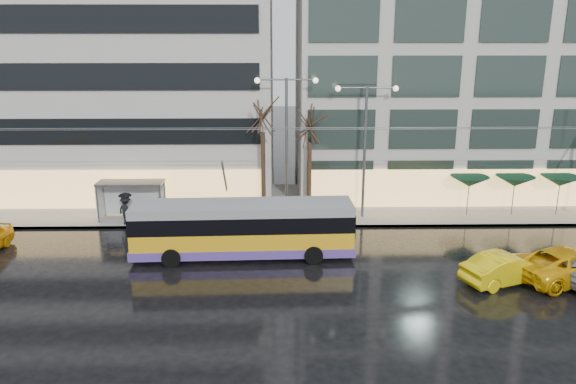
{
  "coord_description": "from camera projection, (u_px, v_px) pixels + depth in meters",
  "views": [
    {
      "loc": [
        1.53,
        -24.32,
        11.82
      ],
      "look_at": [
        2.0,
        5.0,
        3.49
      ],
      "focal_mm": 35.0,
      "sensor_mm": 36.0,
      "label": 1
    }
  ],
  "objects": [
    {
      "name": "ground",
      "position": [
        248.0,
        292.0,
        26.6
      ],
      "size": [
        140.0,
        140.0,
        0.0
      ],
      "primitive_type": "plane",
      "color": "black",
      "rests_on": "ground"
    },
    {
      "name": "sidewalk",
      "position": [
        286.0,
        204.0,
        40.07
      ],
      "size": [
        80.0,
        10.0,
        0.15
      ],
      "primitive_type": "cube",
      "color": "gray",
      "rests_on": "ground"
    },
    {
      "name": "kerb",
      "position": [
        287.0,
        227.0,
        35.31
      ],
      "size": [
        80.0,
        0.1,
        0.15
      ],
      "primitive_type": "cube",
      "color": "slate",
      "rests_on": "ground"
    },
    {
      "name": "building_left",
      "position": [
        42.0,
        42.0,
        41.57
      ],
      "size": [
        34.0,
        14.0,
        22.0
      ],
      "primitive_type": "cube",
      "color": "beige",
      "rests_on": "sidewalk"
    },
    {
      "name": "building_right",
      "position": [
        513.0,
        21.0,
        41.71
      ],
      "size": [
        32.0,
        14.0,
        25.0
      ],
      "primitive_type": "cube",
      "color": "beige",
      "rests_on": "sidewalk"
    },
    {
      "name": "trolleybus",
      "position": [
        243.0,
        231.0,
        30.38
      ],
      "size": [
        12.0,
        4.77,
        5.52
      ],
      "color": "gold",
      "rests_on": "ground"
    },
    {
      "name": "catenary",
      "position": [
        270.0,
        166.0,
        33.08
      ],
      "size": [
        42.24,
        5.12,
        7.0
      ],
      "color": "#595B60",
      "rests_on": "ground"
    },
    {
      "name": "bus_shelter",
      "position": [
        126.0,
        191.0,
        36.21
      ],
      "size": [
        4.2,
        1.6,
        2.51
      ],
      "color": "#595B60",
      "rests_on": "sidewalk"
    },
    {
      "name": "street_lamp_near",
      "position": [
        286.0,
        129.0,
        35.38
      ],
      "size": [
        3.96,
        0.36,
        9.03
      ],
      "color": "#595B60",
      "rests_on": "sidewalk"
    },
    {
      "name": "street_lamp_far",
      "position": [
        365.0,
        133.0,
        35.53
      ],
      "size": [
        3.96,
        0.36,
        8.53
      ],
      "color": "#595B60",
      "rests_on": "sidewalk"
    },
    {
      "name": "tree_a",
      "position": [
        263.0,
        111.0,
        35.25
      ],
      "size": [
        3.2,
        3.2,
        8.4
      ],
      "color": "black",
      "rests_on": "sidewalk"
    },
    {
      "name": "tree_b",
      "position": [
        310.0,
        121.0,
        35.67
      ],
      "size": [
        3.2,
        3.2,
        7.7
      ],
      "color": "black",
      "rests_on": "sidewalk"
    },
    {
      "name": "parasol_a",
      "position": [
        469.0,
        181.0,
        36.73
      ],
      "size": [
        2.5,
        2.5,
        2.65
      ],
      "color": "#595B60",
      "rests_on": "sidewalk"
    },
    {
      "name": "parasol_b",
      "position": [
        515.0,
        181.0,
        36.77
      ],
      "size": [
        2.5,
        2.5,
        2.65
      ],
      "color": "#595B60",
      "rests_on": "sidewalk"
    },
    {
      "name": "parasol_c",
      "position": [
        560.0,
        181.0,
        36.82
      ],
      "size": [
        2.5,
        2.5,
        2.65
      ],
      "color": "#595B60",
      "rests_on": "sidewalk"
    },
    {
      "name": "taxi_b",
      "position": [
        506.0,
        268.0,
        27.38
      ],
      "size": [
        4.85,
        3.17,
        1.51
      ],
      "primitive_type": "imported",
      "rotation": [
        0.0,
        0.0,
        1.95
      ],
      "color": "yellow",
      "rests_on": "ground"
    },
    {
      "name": "taxi_c",
      "position": [
        570.0,
        264.0,
        27.67
      ],
      "size": [
        6.42,
        4.46,
        1.63
      ],
      "primitive_type": "imported",
      "rotation": [
        0.0,
        0.0,
        1.9
      ],
      "color": "yellow",
      "rests_on": "ground"
    },
    {
      "name": "pedestrian_a",
      "position": [
        156.0,
        193.0,
        37.04
      ],
      "size": [
        1.28,
        1.29,
        2.19
      ],
      "color": "black",
      "rests_on": "sidewalk"
    },
    {
      "name": "pedestrian_b",
      "position": [
        161.0,
        198.0,
        37.7
      ],
      "size": [
        1.2,
        1.14,
        1.95
      ],
      "color": "black",
      "rests_on": "sidewalk"
    },
    {
      "name": "pedestrian_c",
      "position": [
        126.0,
        207.0,
        35.16
      ],
      "size": [
        1.39,
        1.24,
        2.11
      ],
      "color": "black",
      "rests_on": "sidewalk"
    }
  ]
}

